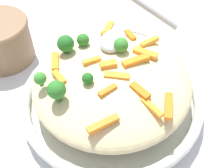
# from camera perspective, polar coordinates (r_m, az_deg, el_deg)

# --- Properties ---
(ground_plane) EXTENTS (2.40, 2.40, 0.00)m
(ground_plane) POSITION_cam_1_polar(r_m,az_deg,el_deg) (0.48, -0.00, -4.39)
(ground_plane) COLOR silver
(serving_bowl) EXTENTS (0.29, 0.29, 0.04)m
(serving_bowl) POSITION_cam_1_polar(r_m,az_deg,el_deg) (0.46, -0.00, -2.93)
(serving_bowl) COLOR silver
(serving_bowl) RESTS_ON ground_plane
(pasta_mound) EXTENTS (0.24, 0.24, 0.06)m
(pasta_mound) POSITION_cam_1_polar(r_m,az_deg,el_deg) (0.43, -0.00, 0.52)
(pasta_mound) COLOR beige
(pasta_mound) RESTS_ON serving_bowl
(carrot_piece_0) EXTENTS (0.03, 0.02, 0.01)m
(carrot_piece_0) POSITION_cam_1_polar(r_m,az_deg,el_deg) (0.38, -0.89, -1.32)
(carrot_piece_0) COLOR orange
(carrot_piece_0) RESTS_ON pasta_mound
(carrot_piece_1) EXTENTS (0.04, 0.04, 0.01)m
(carrot_piece_1) POSITION_cam_1_polar(r_m,az_deg,el_deg) (0.42, 4.78, 4.66)
(carrot_piece_1) COLOR orange
(carrot_piece_1) RESTS_ON pasta_mound
(carrot_piece_2) EXTENTS (0.02, 0.03, 0.01)m
(carrot_piece_2) POSITION_cam_1_polar(r_m,az_deg,el_deg) (0.41, -0.89, 3.68)
(carrot_piece_2) COLOR orange
(carrot_piece_2) RESTS_ON pasta_mound
(carrot_piece_3) EXTENTS (0.02, 0.03, 0.01)m
(carrot_piece_3) POSITION_cam_1_polar(r_m,az_deg,el_deg) (0.38, 5.64, -1.37)
(carrot_piece_3) COLOR orange
(carrot_piece_3) RESTS_ON pasta_mound
(carrot_piece_4) EXTENTS (0.02, 0.04, 0.01)m
(carrot_piece_4) POSITION_cam_1_polar(r_m,az_deg,el_deg) (0.40, 0.96, 1.63)
(carrot_piece_4) COLOR orange
(carrot_piece_4) RESTS_ON pasta_mound
(carrot_piece_5) EXTENTS (0.04, 0.02, 0.01)m
(carrot_piece_5) POSITION_cam_1_polar(r_m,az_deg,el_deg) (0.38, 11.28, -4.37)
(carrot_piece_5) COLOR orange
(carrot_piece_5) RESTS_ON pasta_mound
(carrot_piece_6) EXTENTS (0.03, 0.03, 0.01)m
(carrot_piece_6) POSITION_cam_1_polar(r_m,az_deg,el_deg) (0.46, 7.52, 8.37)
(carrot_piece_6) COLOR orange
(carrot_piece_6) RESTS_ON pasta_mound
(carrot_piece_7) EXTENTS (0.02, 0.02, 0.01)m
(carrot_piece_7) POSITION_cam_1_polar(r_m,az_deg,el_deg) (0.42, -3.92, 4.87)
(carrot_piece_7) COLOR orange
(carrot_piece_7) RESTS_ON pasta_mound
(carrot_piece_8) EXTENTS (0.02, 0.03, 0.01)m
(carrot_piece_8) POSITION_cam_1_polar(r_m,az_deg,el_deg) (0.41, -10.60, 1.31)
(carrot_piece_8) COLOR orange
(carrot_piece_8) RESTS_ON pasta_mound
(carrot_piece_9) EXTENTS (0.04, 0.03, 0.01)m
(carrot_piece_9) POSITION_cam_1_polar(r_m,az_deg,el_deg) (0.43, -11.34, 4.45)
(carrot_piece_9) COLOR orange
(carrot_piece_9) RESTS_ON pasta_mound
(carrot_piece_10) EXTENTS (0.03, 0.01, 0.01)m
(carrot_piece_10) POSITION_cam_1_polar(r_m,az_deg,el_deg) (0.49, -0.66, 11.32)
(carrot_piece_10) COLOR orange
(carrot_piece_10) RESTS_ON pasta_mound
(carrot_piece_11) EXTENTS (0.03, 0.03, 0.01)m
(carrot_piece_11) POSITION_cam_1_polar(r_m,az_deg,el_deg) (0.46, -1.10, 8.95)
(carrot_piece_11) COLOR orange
(carrot_piece_11) RESTS_ON pasta_mound
(carrot_piece_12) EXTENTS (0.02, 0.03, 0.01)m
(carrot_piece_12) POSITION_cam_1_polar(r_m,az_deg,el_deg) (0.47, 4.14, 9.66)
(carrot_piece_12) COLOR orange
(carrot_piece_12) RESTS_ON pasta_mound
(carrot_piece_13) EXTENTS (0.04, 0.03, 0.01)m
(carrot_piece_13) POSITION_cam_1_polar(r_m,az_deg,el_deg) (0.35, -1.82, -8.02)
(carrot_piece_13) COLOR orange
(carrot_piece_13) RESTS_ON pasta_mound
(carrot_piece_14) EXTENTS (0.03, 0.03, 0.01)m
(carrot_piece_14) POSITION_cam_1_polar(r_m,az_deg,el_deg) (0.37, 7.97, -4.66)
(carrot_piece_14) COLOR orange
(carrot_piece_14) RESTS_ON pasta_mound
(carrot_piece_15) EXTENTS (0.02, 0.04, 0.01)m
(carrot_piece_15) POSITION_cam_1_polar(r_m,az_deg,el_deg) (0.43, 6.71, 6.16)
(carrot_piece_15) COLOR orange
(carrot_piece_15) RESTS_ON pasta_mound
(broccoli_floret_0) EXTENTS (0.03, 0.03, 0.03)m
(broccoli_floret_0) POSITION_cam_1_polar(r_m,az_deg,el_deg) (0.37, -11.06, -1.24)
(broccoli_floret_0) COLOR #296820
(broccoli_floret_0) RESTS_ON pasta_mound
(broccoli_floret_1) EXTENTS (0.02, 0.02, 0.02)m
(broccoli_floret_1) POSITION_cam_1_polar(r_m,az_deg,el_deg) (0.40, -14.24, 1.04)
(broccoli_floret_1) COLOR #377928
(broccoli_floret_1) RESTS_ON pasta_mound
(broccoli_floret_2) EXTENTS (0.02, 0.02, 0.03)m
(broccoli_floret_2) POSITION_cam_1_polar(r_m,az_deg,el_deg) (0.43, 2.03, 7.76)
(broccoli_floret_2) COLOR #377928
(broccoli_floret_2) RESTS_ON pasta_mound
(broccoli_floret_3) EXTENTS (0.02, 0.02, 0.02)m
(broccoli_floret_3) POSITION_cam_1_polar(r_m,az_deg,el_deg) (0.39, -4.92, 1.10)
(broccoli_floret_3) COLOR #205B1C
(broccoli_floret_3) RESTS_ON pasta_mound
(broccoli_floret_4) EXTENTS (0.02, 0.02, 0.02)m
(broccoli_floret_4) POSITION_cam_1_polar(r_m,az_deg,el_deg) (0.45, -5.84, 8.79)
(broccoli_floret_4) COLOR #296820
(broccoli_floret_4) RESTS_ON pasta_mound
(broccoli_floret_5) EXTENTS (0.03, 0.03, 0.03)m
(broccoli_floret_5) POSITION_cam_1_polar(r_m,az_deg,el_deg) (0.44, -9.29, 7.97)
(broccoli_floret_5) COLOR #205B1C
(broccoli_floret_5) RESTS_ON pasta_mound
(serving_spoon) EXTENTS (0.12, 0.16, 0.08)m
(serving_spoon) POSITION_cam_1_polar(r_m,az_deg,el_deg) (0.46, 1.98, 11.86)
(serving_spoon) COLOR #B7B7BC
(serving_spoon) RESTS_ON pasta_mound
(companion_bowl) EXTENTS (0.12, 0.12, 0.08)m
(companion_bowl) POSITION_cam_1_polar(r_m,az_deg,el_deg) (0.57, -21.61, 8.38)
(companion_bowl) COLOR #8C6B4C
(companion_bowl) RESTS_ON ground_plane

